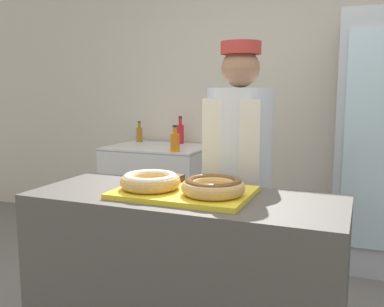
{
  "coord_description": "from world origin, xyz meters",
  "views": [
    {
      "loc": [
        0.75,
        -1.77,
        1.36
      ],
      "look_at": [
        0.0,
        0.1,
        1.06
      ],
      "focal_mm": 40.0,
      "sensor_mm": 36.0,
      "label": 1
    }
  ],
  "objects_px": {
    "brownie_back_left": "(174,178)",
    "chest_freezer": "(159,191)",
    "baker_person": "(238,180)",
    "beverage_fridge": "(384,143)",
    "donut_light_glaze": "(150,180)",
    "donut_chocolate_glaze": "(213,186)",
    "bottle_orange": "(175,142)",
    "bottle_amber": "(139,134)",
    "serving_tray": "(184,192)",
    "bottle_red": "(180,133)",
    "brownie_back_right": "(219,182)"
  },
  "relations": [
    {
      "from": "brownie_back_right",
      "to": "bottle_orange",
      "type": "relative_size",
      "value": 0.37
    },
    {
      "from": "baker_person",
      "to": "bottle_orange",
      "type": "distance_m",
      "value": 1.21
    },
    {
      "from": "chest_freezer",
      "to": "baker_person",
      "type": "bearing_deg",
      "value": -47.1
    },
    {
      "from": "donut_chocolate_glaze",
      "to": "baker_person",
      "type": "bearing_deg",
      "value": 94.92
    },
    {
      "from": "bottle_red",
      "to": "bottle_orange",
      "type": "bearing_deg",
      "value": -71.04
    },
    {
      "from": "brownie_back_left",
      "to": "bottle_amber",
      "type": "xyz_separation_m",
      "value": [
        -1.2,
        1.8,
        0.01
      ]
    },
    {
      "from": "brownie_back_right",
      "to": "bottle_orange",
      "type": "xyz_separation_m",
      "value": [
        -0.82,
        1.3,
        0.01
      ]
    },
    {
      "from": "brownie_back_left",
      "to": "chest_freezer",
      "type": "xyz_separation_m",
      "value": [
        -0.87,
        1.58,
        -0.49
      ]
    },
    {
      "from": "donut_chocolate_glaze",
      "to": "beverage_fridge",
      "type": "bearing_deg",
      "value": 67.02
    },
    {
      "from": "donut_chocolate_glaze",
      "to": "bottle_red",
      "type": "height_order",
      "value": "bottle_red"
    },
    {
      "from": "donut_chocolate_glaze",
      "to": "chest_freezer",
      "type": "bearing_deg",
      "value": 122.99
    },
    {
      "from": "bottle_orange",
      "to": "bottle_amber",
      "type": "xyz_separation_m",
      "value": [
        -0.61,
        0.5,
        -0.01
      ]
    },
    {
      "from": "donut_chocolate_glaze",
      "to": "bottle_amber",
      "type": "height_order",
      "value": "bottle_amber"
    },
    {
      "from": "brownie_back_right",
      "to": "baker_person",
      "type": "relative_size",
      "value": 0.05
    },
    {
      "from": "baker_person",
      "to": "beverage_fridge",
      "type": "height_order",
      "value": "beverage_fridge"
    },
    {
      "from": "serving_tray",
      "to": "brownie_back_right",
      "type": "xyz_separation_m",
      "value": [
        0.12,
        0.16,
        0.03
      ]
    },
    {
      "from": "donut_chocolate_glaze",
      "to": "beverage_fridge",
      "type": "distance_m",
      "value": 1.91
    },
    {
      "from": "serving_tray",
      "to": "baker_person",
      "type": "height_order",
      "value": "baker_person"
    },
    {
      "from": "donut_chocolate_glaze",
      "to": "brownie_back_left",
      "type": "relative_size",
      "value": 3.4
    },
    {
      "from": "beverage_fridge",
      "to": "donut_chocolate_glaze",
      "type": "bearing_deg",
      "value": -112.98
    },
    {
      "from": "brownie_back_left",
      "to": "baker_person",
      "type": "bearing_deg",
      "value": 60.68
    },
    {
      "from": "serving_tray",
      "to": "bottle_orange",
      "type": "relative_size",
      "value": 2.77
    },
    {
      "from": "brownie_back_left",
      "to": "bottle_amber",
      "type": "relative_size",
      "value": 0.41
    },
    {
      "from": "beverage_fridge",
      "to": "chest_freezer",
      "type": "height_order",
      "value": "beverage_fridge"
    },
    {
      "from": "donut_light_glaze",
      "to": "donut_chocolate_glaze",
      "type": "relative_size",
      "value": 1.0
    },
    {
      "from": "brownie_back_right",
      "to": "donut_chocolate_glaze",
      "type": "bearing_deg",
      "value": -79.35
    },
    {
      "from": "bottle_amber",
      "to": "donut_light_glaze",
      "type": "bearing_deg",
      "value": -59.79
    },
    {
      "from": "serving_tray",
      "to": "bottle_amber",
      "type": "bearing_deg",
      "value": 123.89
    },
    {
      "from": "bottle_amber",
      "to": "brownie_back_right",
      "type": "bearing_deg",
      "value": -51.5
    },
    {
      "from": "beverage_fridge",
      "to": "brownie_back_right",
      "type": "bearing_deg",
      "value": -116.49
    },
    {
      "from": "brownie_back_left",
      "to": "baker_person",
      "type": "distance_m",
      "value": 0.46
    },
    {
      "from": "donut_light_glaze",
      "to": "brownie_back_left",
      "type": "bearing_deg",
      "value": 79.35
    },
    {
      "from": "donut_chocolate_glaze",
      "to": "baker_person",
      "type": "distance_m",
      "value": 0.6
    },
    {
      "from": "serving_tray",
      "to": "brownie_back_left",
      "type": "distance_m",
      "value": 0.2
    },
    {
      "from": "bottle_amber",
      "to": "bottle_red",
      "type": "relative_size",
      "value": 0.77
    },
    {
      "from": "beverage_fridge",
      "to": "bottle_amber",
      "type": "xyz_separation_m",
      "value": [
        -2.22,
        0.23,
        -0.04
      ]
    },
    {
      "from": "bottle_amber",
      "to": "bottle_red",
      "type": "xyz_separation_m",
      "value": [
        0.43,
        0.02,
        0.02
      ]
    },
    {
      "from": "brownie_back_right",
      "to": "baker_person",
      "type": "bearing_deg",
      "value": 92.12
    },
    {
      "from": "serving_tray",
      "to": "baker_person",
      "type": "distance_m",
      "value": 0.56
    },
    {
      "from": "serving_tray",
      "to": "bottle_amber",
      "type": "distance_m",
      "value": 2.36
    },
    {
      "from": "bottle_red",
      "to": "chest_freezer",
      "type": "bearing_deg",
      "value": -114.3
    },
    {
      "from": "beverage_fridge",
      "to": "bottle_amber",
      "type": "height_order",
      "value": "beverage_fridge"
    },
    {
      "from": "serving_tray",
      "to": "donut_chocolate_glaze",
      "type": "xyz_separation_m",
      "value": [
        0.15,
        -0.04,
        0.05
      ]
    },
    {
      "from": "beverage_fridge",
      "to": "bottle_red",
      "type": "relative_size",
      "value": 7.32
    },
    {
      "from": "donut_chocolate_glaze",
      "to": "bottle_amber",
      "type": "relative_size",
      "value": 1.39
    },
    {
      "from": "beverage_fridge",
      "to": "brownie_back_left",
      "type": "bearing_deg",
      "value": -123.01
    },
    {
      "from": "brownie_back_left",
      "to": "bottle_red",
      "type": "bearing_deg",
      "value": 112.69
    },
    {
      "from": "brownie_back_right",
      "to": "donut_light_glaze",
      "type": "bearing_deg",
      "value": -145.07
    },
    {
      "from": "donut_chocolate_glaze",
      "to": "bottle_orange",
      "type": "xyz_separation_m",
      "value": [
        -0.86,
        1.49,
        -0.01
      ]
    },
    {
      "from": "serving_tray",
      "to": "bottle_orange",
      "type": "bearing_deg",
      "value": 115.73
    }
  ]
}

